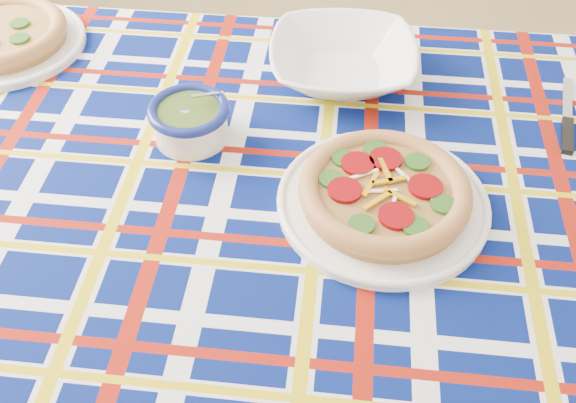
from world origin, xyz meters
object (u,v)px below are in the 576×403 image
(main_focaccia_plate, at_px, (384,191))
(serving_bowl, at_px, (343,61))
(pesto_bowl, at_px, (190,118))
(dining_table, at_px, (272,227))

(main_focaccia_plate, height_order, serving_bowl, serving_bowl)
(pesto_bowl, relative_size, serving_bowl, 0.50)
(main_focaccia_plate, bearing_deg, pesto_bowl, 171.54)
(main_focaccia_plate, xyz_separation_m, pesto_bowl, (-0.36, 0.05, 0.01))
(dining_table, relative_size, serving_bowl, 6.65)
(serving_bowl, bearing_deg, pesto_bowl, -127.10)
(dining_table, distance_m, serving_bowl, 0.37)
(dining_table, height_order, main_focaccia_plate, main_focaccia_plate)
(pesto_bowl, bearing_deg, serving_bowl, 52.90)
(main_focaccia_plate, distance_m, serving_bowl, 0.36)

